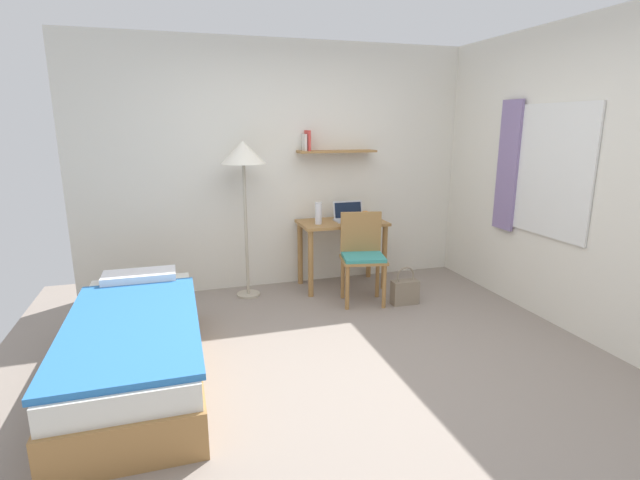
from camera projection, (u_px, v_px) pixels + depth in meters
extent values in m
plane|color=gray|center=(353.00, 365.00, 3.55)|extent=(5.28, 5.28, 0.00)
cube|color=silver|center=(288.00, 167.00, 5.12)|extent=(4.40, 0.05, 2.60)
cube|color=#9E703D|center=(337.00, 151.00, 5.10)|extent=(0.85, 0.22, 0.02)
cube|color=silver|center=(304.00, 142.00, 5.00)|extent=(0.02, 0.15, 0.17)
cube|color=#D13D38|center=(308.00, 141.00, 5.00)|extent=(0.02, 0.17, 0.21)
cube|color=silver|center=(591.00, 182.00, 3.82)|extent=(0.05, 4.40, 2.60)
cube|color=silver|center=(552.00, 171.00, 4.14)|extent=(0.02, 0.90, 1.16)
cube|color=white|center=(553.00, 171.00, 4.15)|extent=(0.01, 0.84, 1.10)
cube|color=gray|center=(508.00, 166.00, 4.66)|extent=(0.03, 0.28, 1.26)
cube|color=#9E703D|center=(137.00, 359.00, 3.35)|extent=(0.84, 2.05, 0.28)
cube|color=silver|center=(134.00, 330.00, 3.29)|extent=(0.80, 1.99, 0.16)
cube|color=#2D70B7|center=(132.00, 324.00, 3.16)|extent=(0.85, 1.68, 0.04)
cube|color=white|center=(140.00, 278.00, 4.00)|extent=(0.59, 0.28, 0.10)
cube|color=#9E703D|center=(342.00, 223.00, 5.10)|extent=(0.92, 0.53, 0.03)
cylinder|color=#9E703D|center=(311.00, 264.00, 4.88)|extent=(0.06, 0.06, 0.70)
cylinder|color=#9E703D|center=(384.00, 258.00, 5.11)|extent=(0.06, 0.06, 0.70)
cylinder|color=#9E703D|center=(300.00, 253.00, 5.27)|extent=(0.06, 0.06, 0.70)
cylinder|color=#9E703D|center=(369.00, 248.00, 5.51)|extent=(0.06, 0.06, 0.70)
cube|color=#9E703D|center=(363.00, 260.00, 4.67)|extent=(0.50, 0.46, 0.03)
cube|color=teal|center=(363.00, 257.00, 4.67)|extent=(0.46, 0.42, 0.04)
cube|color=#9E703D|center=(361.00, 232.00, 4.78)|extent=(0.41, 0.12, 0.40)
cylinder|color=#9E703D|center=(347.00, 288.00, 4.56)|extent=(0.04, 0.04, 0.44)
cylinder|color=#9E703D|center=(384.00, 287.00, 4.60)|extent=(0.04, 0.04, 0.44)
cylinder|color=#9E703D|center=(343.00, 278.00, 4.86)|extent=(0.04, 0.04, 0.44)
cylinder|color=#9E703D|center=(377.00, 277.00, 4.90)|extent=(0.04, 0.04, 0.44)
cylinder|color=#B2A893|center=(248.00, 294.00, 4.98)|extent=(0.24, 0.24, 0.02)
cylinder|color=#B2A893|center=(246.00, 231.00, 4.82)|extent=(0.03, 0.03, 1.35)
cone|color=silver|center=(243.00, 152.00, 4.63)|extent=(0.44, 0.44, 0.22)
cube|color=#B7BABF|center=(350.00, 220.00, 5.13)|extent=(0.34, 0.21, 0.01)
cube|color=#B7BABF|center=(348.00, 210.00, 5.18)|extent=(0.34, 0.05, 0.19)
cube|color=black|center=(348.00, 210.00, 5.17)|extent=(0.30, 0.04, 0.16)
cylinder|color=silver|center=(318.00, 213.00, 4.94)|extent=(0.07, 0.07, 0.23)
cube|color=#3384C6|center=(365.00, 219.00, 5.17)|extent=(0.17, 0.23, 0.03)
cube|color=#4CA856|center=(365.00, 216.00, 5.17)|extent=(0.18, 0.23, 0.02)
cube|color=orange|center=(365.00, 214.00, 5.16)|extent=(0.15, 0.20, 0.03)
cube|color=gray|center=(405.00, 292.00, 4.73)|extent=(0.27, 0.12, 0.24)
torus|color=gray|center=(406.00, 276.00, 4.69)|extent=(0.19, 0.02, 0.19)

